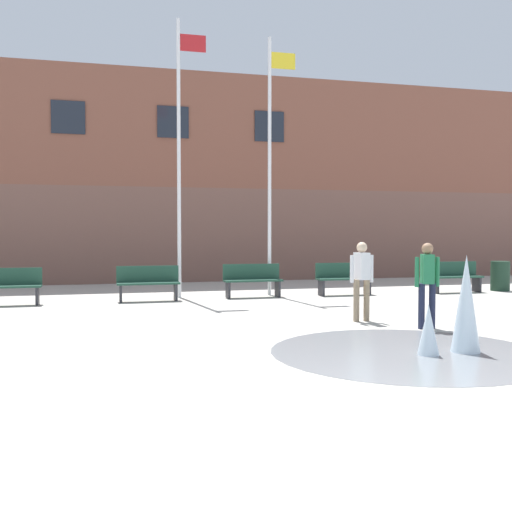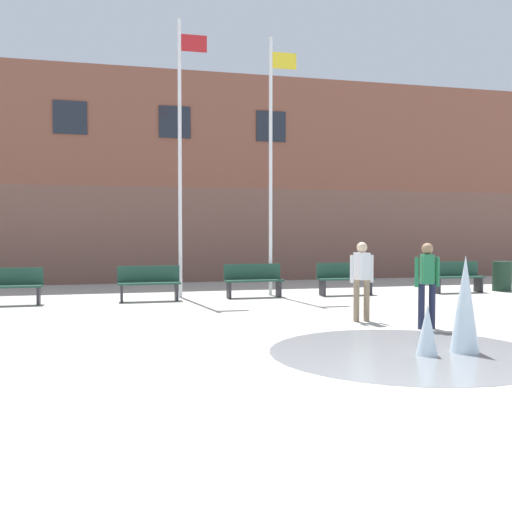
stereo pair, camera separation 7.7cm
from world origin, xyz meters
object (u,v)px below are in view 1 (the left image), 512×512
flagpole_left (180,150)px  park_bench_under_left_flagpole (148,283)px  park_bench_center (252,280)px  adult_in_red (362,275)px  park_bench_under_right_flagpole (344,278)px  adult_near_bench (427,278)px  park_bench_left_of_flagpoles (7,286)px  park_bench_far_right (455,276)px  flagpole_right (271,159)px  trash_can (500,276)px

flagpole_left → park_bench_under_left_flagpole: bearing=-144.9°
park_bench_center → adult_in_red: bearing=-77.9°
park_bench_under_right_flagpole → flagpole_left: (-4.57, 0.52, 3.52)m
adult_in_red → adult_near_bench: (0.78, -1.15, 0.00)m
park_bench_left_of_flagpoles → park_bench_far_right: size_ratio=1.00×
park_bench_left_of_flagpoles → flagpole_left: (4.32, 0.71, 3.52)m
park_bench_under_left_flagpole → flagpole_left: 3.70m
park_bench_under_right_flagpole → flagpole_right: bearing=165.6°
park_bench_center → park_bench_under_right_flagpole: 2.66m
park_bench_center → park_bench_under_right_flagpole: (2.66, -0.07, 0.00)m
park_bench_far_right → flagpole_left: bearing=175.1°
adult_near_bench → trash_can: 8.33m
park_bench_center → adult_in_red: size_ratio=1.01×
trash_can → park_bench_far_right: bearing=-176.7°
flagpole_left → park_bench_under_right_flagpole: bearing=-6.5°
park_bench_under_left_flagpole → adult_near_bench: (4.65, -5.77, 0.45)m
park_bench_left_of_flagpoles → park_bench_center: size_ratio=1.00×
park_bench_left_of_flagpoles → park_bench_under_right_flagpole: 8.89m
adult_in_red → flagpole_left: flagpole_left is taller
trash_can → park_bench_under_left_flagpole: bearing=-179.7°
park_bench_under_right_flagpole → park_bench_under_left_flagpole: bearing=-178.6°
adult_in_red → adult_near_bench: same height
park_bench_center → adult_near_bench: 6.26m
flagpole_right → park_bench_under_left_flagpole: bearing=-169.4°
park_bench_center → park_bench_left_of_flagpoles: bearing=-177.6°
adult_near_bench → flagpole_left: bearing=-131.1°
park_bench_left_of_flagpoles → flagpole_right: 7.69m
park_bench_under_left_flagpole → park_bench_under_right_flagpole: same height
park_bench_under_left_flagpole → park_bench_center: bearing=4.1°
flagpole_right → adult_in_red: bearing=-85.8°
adult_near_bench → flagpole_right: (-1.17, 6.42, 2.92)m
park_bench_under_left_flagpole → flagpole_right: (3.48, 0.65, 3.37)m
park_bench_under_right_flagpole → trash_can: bearing=-0.9°
park_bench_under_left_flagpole → adult_in_red: (3.87, -4.62, 0.45)m
adult_in_red → park_bench_under_right_flagpole: bearing=-22.5°
adult_near_bench → trash_can: size_ratio=1.77×
park_bench_far_right → adult_near_bench: 7.19m
park_bench_center → flagpole_right: bearing=34.9°
park_bench_center → adult_near_bench: adult_near_bench is taller
park_bench_left_of_flagpoles → park_bench_far_right: (12.35, 0.02, 0.00)m
adult_near_bench → trash_can: adult_near_bench is taller
flagpole_left → flagpole_right: bearing=0.0°
park_bench_under_left_flagpole → flagpole_right: 4.89m
park_bench_left_of_flagpoles → park_bench_under_left_flagpole: 3.40m
flagpole_right → adult_near_bench: bearing=-79.7°
park_bench_center → trash_can: (7.74, -0.14, -0.03)m
park_bench_center → park_bench_under_right_flagpole: size_ratio=1.00×
flagpole_right → flagpole_left: bearing=180.0°
park_bench_left_of_flagpoles → park_bench_center: 6.24m
adult_near_bench → flagpole_right: 7.15m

